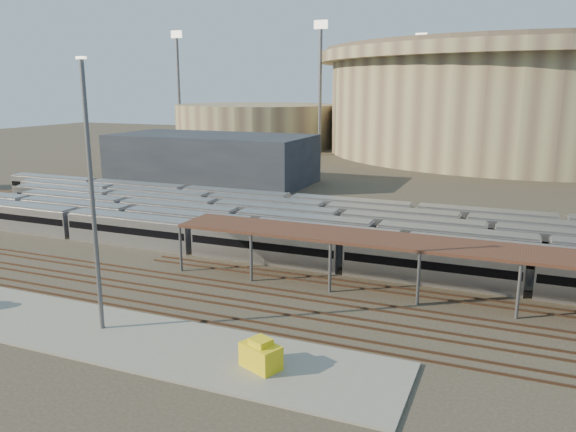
{
  "coord_description": "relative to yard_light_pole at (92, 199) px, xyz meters",
  "views": [
    {
      "loc": [
        25.3,
        -48.64,
        19.71
      ],
      "look_at": [
        0.29,
        12.0,
        4.65
      ],
      "focal_mm": 35.0,
      "sensor_mm": 36.0,
      "label": 1
    }
  ],
  "objects": [
    {
      "name": "inspection_shed",
      "position": [
        27.5,
        18.44,
        -6.18
      ],
      "size": [
        60.3,
        6.0,
        5.3
      ],
      "color": "#5B5B60",
      "rests_on": "ground"
    },
    {
      "name": "ground",
      "position": [
        5.5,
        14.44,
        -11.17
      ],
      "size": [
        420.0,
        420.0,
        0.0
      ],
      "primitive_type": "plane",
      "color": "#383026",
      "rests_on": "ground"
    },
    {
      "name": "yard_light_pole",
      "position": [
        0.0,
        0.0,
        0.0
      ],
      "size": [
        0.81,
        0.36,
        21.77
      ],
      "color": "#5B5B60",
      "rests_on": "apron"
    },
    {
      "name": "subway_trains",
      "position": [
        7.56,
        32.94,
        -9.37
      ],
      "size": [
        128.32,
        23.9,
        3.6
      ],
      "color": "#BCBCC1",
      "rests_on": "ground"
    },
    {
      "name": "apron",
      "position": [
        0.5,
        -0.56,
        -11.07
      ],
      "size": [
        50.0,
        9.0,
        0.2
      ],
      "primitive_type": "cube",
      "color": "gray",
      "rests_on": "ground"
    },
    {
      "name": "empty_tracks",
      "position": [
        5.5,
        9.44,
        -11.08
      ],
      "size": [
        170.0,
        9.62,
        0.18
      ],
      "color": "#4C3323",
      "rests_on": "ground"
    },
    {
      "name": "secondary_arena",
      "position": [
        -54.5,
        144.44,
        -4.17
      ],
      "size": [
        56.0,
        56.0,
        14.0
      ],
      "primitive_type": "cylinder",
      "color": "tan",
      "rests_on": "ground"
    },
    {
      "name": "service_building",
      "position": [
        -29.5,
        69.44,
        -6.17
      ],
      "size": [
        42.0,
        20.0,
        10.0
      ],
      "primitive_type": "cube",
      "color": "#1E232D",
      "rests_on": "ground"
    },
    {
      "name": "floodlight_3",
      "position": [
        -4.5,
        174.44,
        9.48
      ],
      "size": [
        4.0,
        1.0,
        38.4
      ],
      "color": "#5B5B60",
      "rests_on": "ground"
    },
    {
      "name": "floodlight_0",
      "position": [
        -24.5,
        124.44,
        9.48
      ],
      "size": [
        4.0,
        1.0,
        38.4
      ],
      "color": "#5B5B60",
      "rests_on": "ground"
    },
    {
      "name": "yellow_equipment",
      "position": [
        15.06,
        -1.1,
        -10.08
      ],
      "size": [
        3.3,
        2.73,
        1.77
      ],
      "primitive_type": "cube",
      "rotation": [
        0.0,
        0.0,
        -0.4
      ],
      "color": "yellow",
      "rests_on": "apron"
    },
    {
      "name": "floodlight_1",
      "position": [
        -79.5,
        134.44,
        9.48
      ],
      "size": [
        4.0,
        1.0,
        38.4
      ],
      "color": "#5B5B60",
      "rests_on": "ground"
    },
    {
      "name": "stadium",
      "position": [
        30.5,
        154.44,
        5.3
      ],
      "size": [
        124.0,
        124.0,
        32.5
      ],
      "color": "tan",
      "rests_on": "ground"
    }
  ]
}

